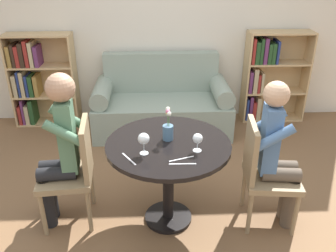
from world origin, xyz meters
name	(u,v)px	position (x,y,z in m)	size (l,w,h in m)	color
ground_plane	(168,218)	(0.00, 0.00, 0.00)	(16.00, 16.00, 0.00)	brown
back_wall	(160,15)	(0.00, 2.15, 1.35)	(5.20, 0.05, 2.70)	silver
round_table	(168,159)	(0.00, 0.00, 0.60)	(0.97, 0.97, 0.74)	black
couch	(162,106)	(0.00, 1.72, 0.31)	(1.67, 0.80, 0.92)	gray
bookshelf_left	(36,79)	(-1.59, 1.99, 0.60)	(0.81, 0.28, 1.17)	tan
bookshelf_right	(267,75)	(1.38, 1.99, 0.60)	(0.81, 0.28, 1.17)	tan
chair_left	(74,169)	(-0.76, 0.05, 0.49)	(0.45, 0.45, 0.90)	#937A56
chair_right	(263,170)	(0.76, -0.04, 0.49)	(0.46, 0.46, 0.90)	#937A56
person_left	(59,147)	(-0.84, 0.04, 0.70)	(0.44, 0.36, 1.30)	black
person_right	(278,154)	(0.85, -0.05, 0.65)	(0.44, 0.37, 1.25)	brown
wine_glass_left	(144,139)	(-0.18, -0.15, 0.86)	(0.08, 0.08, 0.16)	white
wine_glass_right	(198,139)	(0.21, -0.13, 0.84)	(0.07, 0.07, 0.14)	white
flower_vase	(168,128)	(0.00, 0.06, 0.84)	(0.08, 0.08, 0.27)	slate
knife_left_setting	(183,164)	(0.08, -0.30, 0.75)	(0.19, 0.01, 0.00)	silver
fork_left_setting	(181,159)	(0.08, -0.24, 0.75)	(0.18, 0.07, 0.00)	silver
knife_right_setting	(129,159)	(-0.29, -0.22, 0.75)	(0.11, 0.17, 0.00)	silver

